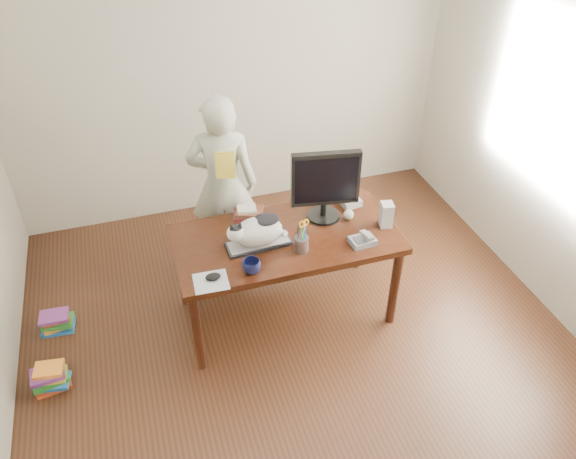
# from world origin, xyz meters

# --- Properties ---
(room) EXTENTS (4.50, 4.50, 4.50)m
(room) POSITION_xyz_m (0.00, 0.00, 1.35)
(room) COLOR black
(room) RESTS_ON ground
(desk) EXTENTS (1.60, 0.80, 0.75)m
(desk) POSITION_xyz_m (0.00, 0.68, 0.60)
(desk) COLOR black
(desk) RESTS_ON ground
(keyboard) EXTENTS (0.46, 0.19, 0.03)m
(keyboard) POSITION_xyz_m (-0.21, 0.57, 0.76)
(keyboard) COLOR black
(keyboard) RESTS_ON desk
(cat) EXTENTS (0.44, 0.24, 0.25)m
(cat) POSITION_xyz_m (-0.22, 0.56, 0.88)
(cat) COLOR white
(cat) RESTS_ON keyboard
(monitor) EXTENTS (0.50, 0.28, 0.56)m
(monitor) POSITION_xyz_m (0.33, 0.73, 1.06)
(monitor) COLOR black
(monitor) RESTS_ON desk
(pen_cup) EXTENTS (0.13, 0.13, 0.25)m
(pen_cup) POSITION_xyz_m (0.06, 0.42, 0.82)
(pen_cup) COLOR gray
(pen_cup) RESTS_ON desk
(mousepad) EXTENTS (0.23, 0.21, 0.01)m
(mousepad) POSITION_xyz_m (-0.60, 0.29, 0.75)
(mousepad) COLOR silver
(mousepad) RESTS_ON desk
(mouse) EXTENTS (0.10, 0.07, 0.04)m
(mouse) POSITION_xyz_m (-0.58, 0.31, 0.77)
(mouse) COLOR black
(mouse) RESTS_ON mousepad
(coffee_mug) EXTENTS (0.17, 0.17, 0.10)m
(coffee_mug) POSITION_xyz_m (-0.33, 0.31, 0.80)
(coffee_mug) COLOR #0D1135
(coffee_mug) RESTS_ON desk
(phone) EXTENTS (0.18, 0.16, 0.08)m
(phone) POSITION_xyz_m (0.49, 0.37, 0.78)
(phone) COLOR slate
(phone) RESTS_ON desk
(speaker) EXTENTS (0.10, 0.11, 0.19)m
(speaker) POSITION_xyz_m (0.73, 0.51, 0.85)
(speaker) COLOR #A4A4A7
(speaker) RESTS_ON desk
(baseball) EXTENTS (0.08, 0.08, 0.08)m
(baseball) POSITION_xyz_m (0.51, 0.66, 0.79)
(baseball) COLOR silver
(baseball) RESTS_ON desk
(book_stack) EXTENTS (0.25, 0.21, 0.08)m
(book_stack) POSITION_xyz_m (-0.19, 0.91, 0.79)
(book_stack) COLOR #441215
(book_stack) RESTS_ON desk
(calculator) EXTENTS (0.17, 0.22, 0.06)m
(calculator) POSITION_xyz_m (0.59, 0.86, 0.78)
(calculator) COLOR slate
(calculator) RESTS_ON desk
(person) EXTENTS (0.64, 0.51, 1.54)m
(person) POSITION_xyz_m (-0.29, 1.37, 0.77)
(person) COLOR silver
(person) RESTS_ON ground
(held_book) EXTENTS (0.16, 0.12, 0.20)m
(held_book) POSITION_xyz_m (-0.29, 1.20, 1.05)
(held_book) COLOR gold
(held_book) RESTS_ON person
(book_pile_a) EXTENTS (0.27, 0.22, 0.18)m
(book_pile_a) POSITION_xyz_m (-1.75, 0.40, 0.09)
(book_pile_a) COLOR #BA391A
(book_pile_a) RESTS_ON ground
(book_pile_b) EXTENTS (0.26, 0.20, 0.15)m
(book_pile_b) POSITION_xyz_m (-1.72, 0.95, 0.07)
(book_pile_b) COLOR #1C5BA9
(book_pile_b) RESTS_ON ground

